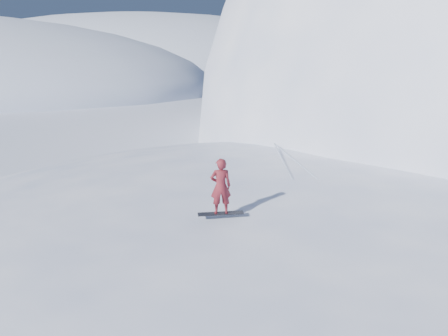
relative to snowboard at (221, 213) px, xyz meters
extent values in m
plane|color=white|center=(3.18, 0.78, -2.41)|extent=(400.00, 400.00, 0.00)
ellipsoid|color=white|center=(4.18, 3.78, -2.41)|extent=(36.00, 28.00, 4.80)
ellipsoid|color=white|center=(13.18, 20.78, -2.41)|extent=(28.00, 24.00, 18.00)
ellipsoid|color=white|center=(-36.82, 110.78, -2.41)|extent=(140.00, 90.00, 36.00)
ellipsoid|color=white|center=(-0.82, -1.22, -2.41)|extent=(6.00, 5.40, 0.80)
ellipsoid|color=white|center=(1.18, 6.78, -2.41)|extent=(7.00, 6.30, 1.00)
cube|color=black|center=(0.00, 0.00, 0.00)|extent=(1.36, 0.54, 0.02)
imported|color=maroon|center=(0.00, 0.00, 0.83)|extent=(0.67, 0.52, 1.64)
cube|color=silver|center=(2.05, 6.53, 0.01)|extent=(0.57, 5.98, 0.04)
cube|color=silver|center=(2.54, 6.53, 0.01)|extent=(1.49, 5.84, 0.04)
camera|label=1|loc=(1.12, -10.72, 4.50)|focal=32.00mm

